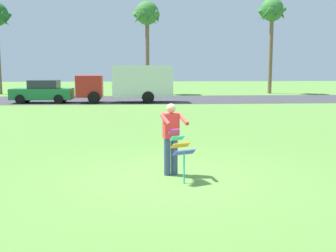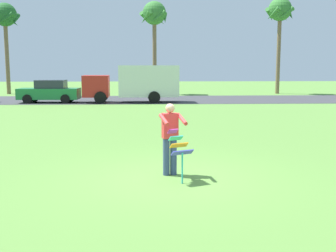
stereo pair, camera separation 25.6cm
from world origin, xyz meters
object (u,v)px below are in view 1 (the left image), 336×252
Objects in this scene: parked_car_green at (43,92)px; palm_tree_centre_far at (272,14)px; palm_tree_right_near at (147,17)px; parked_truck_red_cab at (131,83)px; person_kite_flyer at (171,136)px; kite_held at (181,147)px.

palm_tree_centre_far reaches higher than parked_car_green.
palm_tree_right_near is (7.54, 8.84, 6.15)m from parked_car_green.
parked_truck_red_cab is at bearing 0.00° from parked_car_green.
parked_car_green is at bearing -154.94° from palm_tree_centre_far.
person_kite_flyer is 29.76m from palm_tree_right_near.
palm_tree_centre_far is (11.33, 29.80, 6.48)m from kite_held.
kite_held is at bearing -110.81° from palm_tree_centre_far.
parked_truck_red_cab is at bearing 93.76° from person_kite_flyer.
palm_tree_right_near reaches higher than parked_car_green.
kite_held is at bearing -89.78° from palm_tree_right_near.
person_kite_flyer is at bearing -86.24° from parked_truck_red_cab.
parked_car_green is at bearing 110.09° from kite_held.
parked_car_green is 13.14m from palm_tree_right_near.
person_kite_flyer is at bearing -111.50° from palm_tree_centre_far.
person_kite_flyer is at bearing -69.77° from parked_car_green.
palm_tree_right_near reaches higher than person_kite_flyer.
palm_tree_right_near is 0.95× the size of palm_tree_centre_far.
parked_truck_red_cab is 0.81× the size of palm_tree_right_near.
palm_tree_centre_far reaches higher than person_kite_flyer.
palm_tree_right_near is at bearing -179.83° from palm_tree_centre_far.
palm_tree_centre_far is (12.83, 8.88, 5.87)m from parked_truck_red_cab.
palm_tree_right_near is at bearing 89.90° from person_kite_flyer.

